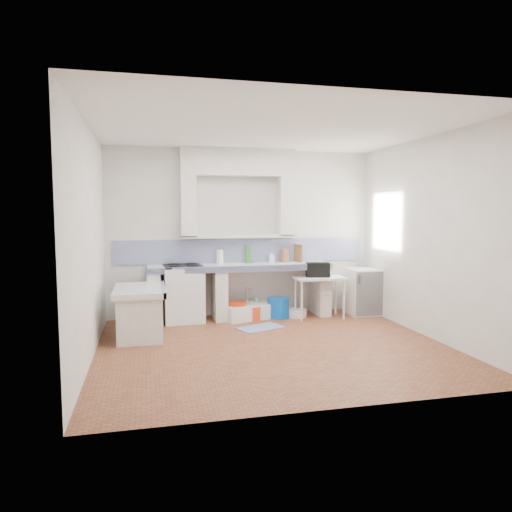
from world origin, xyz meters
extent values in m
plane|color=brown|center=(0.00, 0.00, 0.00)|extent=(4.50, 4.50, 0.00)
plane|color=white|center=(0.00, 0.00, 2.80)|extent=(4.50, 4.50, 0.00)
plane|color=white|center=(0.00, 2.00, 1.40)|extent=(4.50, 0.00, 4.50)
plane|color=white|center=(0.00, -2.00, 1.40)|extent=(4.50, 0.00, 4.50)
plane|color=white|center=(-2.25, 0.00, 1.40)|extent=(0.00, 4.50, 4.50)
plane|color=white|center=(2.25, 0.00, 1.40)|extent=(0.00, 4.50, 4.50)
cube|color=white|center=(-0.10, 1.88, 2.58)|extent=(1.90, 0.25, 0.45)
cube|color=#351E10|center=(2.42, 1.20, 1.60)|extent=(0.35, 0.86, 1.06)
cube|color=white|center=(2.28, 1.20, 1.98)|extent=(0.01, 0.84, 0.24)
cube|color=white|center=(-0.10, 1.70, 0.86)|extent=(3.00, 0.60, 0.08)
cube|color=navy|center=(-0.10, 1.42, 0.86)|extent=(3.00, 0.04, 0.10)
cube|color=white|center=(-1.50, 1.70, 0.41)|extent=(0.20, 0.55, 0.82)
cube|color=white|center=(-0.45, 1.70, 0.41)|extent=(0.20, 0.55, 0.82)
cube|color=white|center=(1.30, 1.70, 0.41)|extent=(0.20, 0.55, 0.82)
cube|color=white|center=(-1.70, 0.90, 0.66)|extent=(0.70, 1.10, 0.08)
cube|color=white|center=(-1.70, 0.90, 0.31)|extent=(0.60, 1.00, 0.62)
cube|color=navy|center=(-1.37, 0.90, 0.66)|extent=(0.04, 1.10, 0.10)
cube|color=navy|center=(0.00, 1.99, 1.10)|extent=(4.27, 0.03, 0.40)
cube|color=white|center=(-1.04, 1.70, 0.44)|extent=(0.65, 0.63, 0.88)
cube|color=white|center=(0.04, 1.66, 0.11)|extent=(0.99, 0.71, 0.21)
cube|color=white|center=(1.19, 1.44, 0.34)|extent=(0.84, 0.48, 0.04)
cube|color=white|center=(2.01, 1.53, 0.39)|extent=(0.52, 0.52, 0.79)
cylinder|color=red|center=(-0.18, 1.59, 0.15)|extent=(0.39, 0.39, 0.30)
cylinder|color=#F1451E|center=(0.08, 1.52, 0.12)|extent=(0.32, 0.32, 0.23)
cylinder|color=blue|center=(0.52, 1.60, 0.17)|extent=(0.45, 0.45, 0.34)
cylinder|color=white|center=(0.84, 1.58, 0.07)|extent=(0.37, 0.37, 0.13)
cylinder|color=silver|center=(-0.03, 1.82, 0.14)|extent=(0.10, 0.10, 0.28)
cylinder|color=silver|center=(0.21, 1.82, 0.15)|extent=(0.10, 0.10, 0.31)
cube|color=black|center=(1.16, 1.46, 0.81)|extent=(0.42, 0.29, 0.24)
cylinder|color=#2E6E32|center=(0.04, 1.84, 1.05)|extent=(0.08, 0.08, 0.31)
cylinder|color=#2E6E32|center=(0.08, 1.84, 1.05)|extent=(0.08, 0.08, 0.30)
cube|color=brown|center=(0.70, 1.85, 1.01)|extent=(0.14, 0.13, 0.23)
cube|color=brown|center=(0.94, 1.85, 1.05)|extent=(0.09, 0.21, 0.30)
cylinder|color=white|center=(-0.42, 1.84, 1.02)|extent=(0.15, 0.15, 0.23)
imported|color=white|center=(0.47, 1.85, 1.00)|extent=(0.09, 0.09, 0.20)
cube|color=#39418C|center=(0.07, 0.98, 0.01)|extent=(0.77, 0.62, 0.01)
camera|label=1|loc=(-1.57, -5.74, 1.76)|focal=32.59mm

